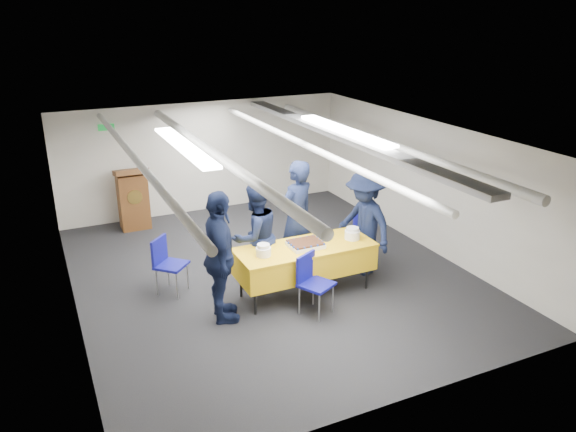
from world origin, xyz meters
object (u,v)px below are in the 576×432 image
(chair_near, at_px, (312,278))
(podium, at_px, (133,198))
(chair_left, at_px, (166,260))
(serving_table, at_px, (305,259))
(chair_right, at_px, (359,232))
(sailor_d, at_px, (364,223))
(sheet_cake, at_px, (305,244))
(sailor_a, at_px, (296,218))
(sailor_c, at_px, (220,258))
(sailor_b, at_px, (255,237))

(chair_near, bearing_deg, podium, 110.69)
(chair_left, bearing_deg, serving_table, -26.22)
(podium, xyz_separation_m, chair_near, (1.65, -4.38, -0.08))
(chair_right, distance_m, sailor_d, 0.53)
(chair_right, xyz_separation_m, sailor_d, (-0.15, -0.39, 0.33))
(sheet_cake, height_order, chair_near, chair_near)
(podium, xyz_separation_m, sailor_d, (3.00, -3.60, 0.25))
(sailor_d, bearing_deg, chair_left, -112.75)
(chair_left, bearing_deg, sailor_a, -6.70)
(sailor_c, bearing_deg, sheet_cake, -70.42)
(chair_near, height_order, sailor_a, sailor_a)
(podium, relative_size, sailor_c, 0.67)
(chair_near, bearing_deg, sailor_b, 112.34)
(serving_table, height_order, chair_left, chair_left)
(sheet_cake, xyz_separation_m, sailor_b, (-0.59, 0.52, 0.03))
(podium, relative_size, sailor_b, 0.75)
(sailor_a, xyz_separation_m, sailor_c, (-1.57, -0.89, -0.01))
(podium, height_order, sailor_c, sailor_c)
(podium, distance_m, sailor_b, 3.56)
(sheet_cake, distance_m, chair_left, 2.12)
(sheet_cake, bearing_deg, sailor_c, -172.46)
(chair_left, height_order, sailor_b, sailor_b)
(podium, distance_m, chair_near, 4.68)
(chair_right, height_order, sailor_a, sailor_a)
(sheet_cake, distance_m, chair_right, 1.51)
(chair_near, height_order, chair_left, same)
(podium, relative_size, chair_right, 1.44)
(chair_left, xyz_separation_m, sailor_a, (2.07, -0.24, 0.42))
(sheet_cake, xyz_separation_m, chair_near, (-0.16, -0.52, -0.28))
(serving_table, relative_size, sheet_cake, 4.15)
(sheet_cake, bearing_deg, sailor_b, 138.63)
(sailor_c, bearing_deg, chair_near, -93.44)
(podium, bearing_deg, chair_left, -91.15)
(serving_table, xyz_separation_m, sailor_a, (0.19, 0.68, 0.39))
(podium, xyz_separation_m, sailor_b, (1.23, -3.34, 0.23))
(chair_near, distance_m, sailor_d, 1.59)
(podium, height_order, chair_left, podium)
(sailor_b, xyz_separation_m, sailor_d, (1.77, -0.26, 0.02))
(sheet_cake, distance_m, sailor_c, 1.40)
(sheet_cake, xyz_separation_m, sailor_d, (1.18, 0.26, 0.05))
(podium, height_order, sailor_a, sailor_a)
(sailor_a, bearing_deg, sailor_b, -7.61)
(sailor_b, bearing_deg, sailor_a, 178.29)
(serving_table, height_order, podium, podium)
(chair_right, relative_size, sailor_a, 0.46)
(chair_left, bearing_deg, sailor_d, -12.64)
(podium, xyz_separation_m, sailor_a, (2.01, -3.15, 0.34))
(chair_left, distance_m, sailor_c, 1.30)
(chair_near, height_order, sailor_d, sailor_d)
(serving_table, distance_m, chair_right, 1.47)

